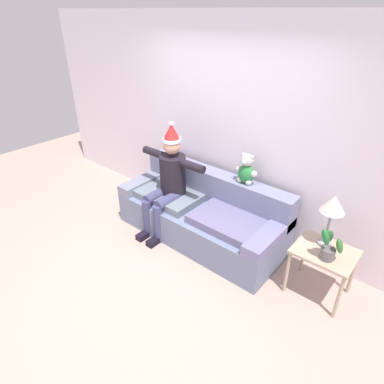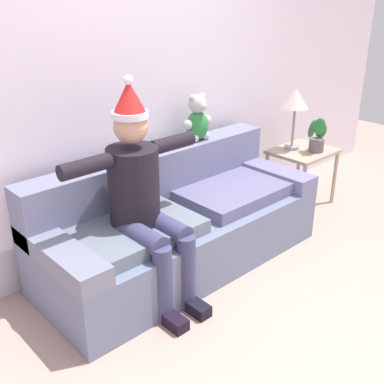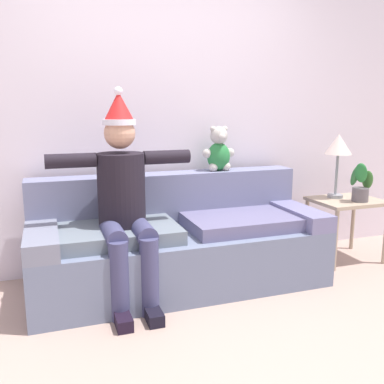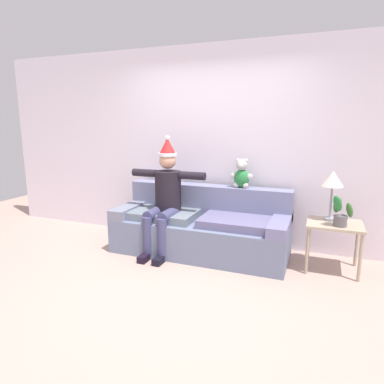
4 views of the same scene
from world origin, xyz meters
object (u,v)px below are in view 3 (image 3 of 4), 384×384
side_table (346,208)px  table_lamp (338,148)px  person_seated (124,196)px  couch (178,242)px  teddy_bear (219,151)px  potted_plant (361,184)px

side_table → table_lamp: size_ratio=1.03×
side_table → table_lamp: 0.55m
person_seated → side_table: bearing=4.5°
couch → person_seated: 0.64m
couch → table_lamp: size_ratio=3.86×
person_seated → side_table: (2.04, 0.16, -0.28)m
couch → table_lamp: 1.69m
couch → teddy_bear: size_ratio=5.85×
person_seated → table_lamp: size_ratio=2.62×
table_lamp → person_seated: bearing=-172.6°
teddy_bear → table_lamp: size_ratio=0.66×
couch → potted_plant: size_ratio=6.24×
potted_plant → teddy_bear: bearing=162.5°
couch → side_table: 1.60m
couch → table_lamp: bearing=3.4°
person_seated → teddy_bear: (0.89, 0.43, 0.25)m
side_table → table_lamp: bearing=119.6°
couch → teddy_bear: bearing=30.3°
table_lamp → teddy_bear: bearing=171.0°
couch → person_seated: size_ratio=1.48×
couch → potted_plant: 1.69m
table_lamp → side_table: bearing=-60.4°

